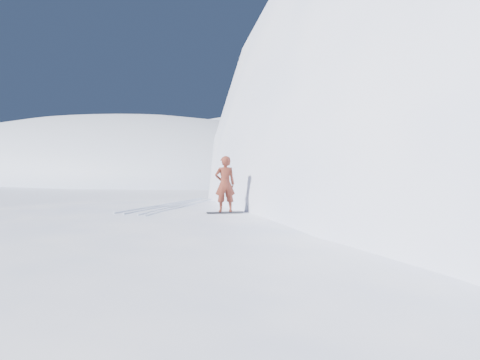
{
  "coord_description": "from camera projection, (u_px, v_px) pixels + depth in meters",
  "views": [
    {
      "loc": [
        11.22,
        -8.51,
        4.33
      ],
      "look_at": [
        2.89,
        4.9,
        3.5
      ],
      "focal_mm": 32.0,
      "sensor_mm": 36.0,
      "label": 1
    }
  ],
  "objects": [
    {
      "name": "peak_shoulder",
      "position": [
        478.0,
        231.0,
        25.06
      ],
      "size": [
        28.0,
        24.0,
        18.0
      ],
      "primitive_type": "ellipsoid",
      "color": "white",
      "rests_on": "ground"
    },
    {
      "name": "snowboard",
      "position": [
        225.0,
        212.0,
        15.01
      ],
      "size": [
        1.1,
        1.08,
        0.02
      ],
      "primitive_type": "cube",
      "rotation": [
        0.0,
        0.0,
        0.77
      ],
      "color": "black",
      "rests_on": "near_ridge"
    },
    {
      "name": "ground",
      "position": [
        79.0,
        296.0,
        13.35
      ],
      "size": [
        400.0,
        400.0,
        0.0
      ],
      "primitive_type": "plane",
      "color": "white",
      "rests_on": "ground"
    },
    {
      "name": "near_ridge",
      "position": [
        168.0,
        278.0,
        15.37
      ],
      "size": [
        36.0,
        28.0,
        4.8
      ],
      "primitive_type": "ellipsoid",
      "color": "white",
      "rests_on": "ground"
    },
    {
      "name": "board_tracks",
      "position": [
        174.0,
        205.0,
        17.28
      ],
      "size": [
        2.17,
        5.97,
        0.04
      ],
      "color": "silver",
      "rests_on": "ground"
    },
    {
      "name": "snowboarder",
      "position": [
        225.0,
        184.0,
        14.96
      ],
      "size": [
        0.84,
        0.84,
        1.96
      ],
      "primitive_type": "imported",
      "rotation": [
        0.0,
        0.0,
        3.91
      ],
      "color": "maroon",
      "rests_on": "snowboard"
    },
    {
      "name": "wind_bumps",
      "position": [
        119.0,
        277.0,
        15.45
      ],
      "size": [
        16.0,
        14.4,
        1.0
      ],
      "color": "white",
      "rests_on": "ground"
    },
    {
      "name": "far_ridge_a",
      "position": [
        101.0,
        176.0,
        101.13
      ],
      "size": [
        120.0,
        70.0,
        28.0
      ],
      "primitive_type": "ellipsoid",
      "color": "white",
      "rests_on": "ground"
    },
    {
      "name": "vapor_plume",
      "position": [
        127.0,
        181.0,
        78.66
      ],
      "size": [
        9.88,
        7.91,
        6.92
      ],
      "primitive_type": "ellipsoid",
      "color": "white",
      "rests_on": "ground"
    },
    {
      "name": "far_ridge_c",
      "position": [
        303.0,
        172.0,
        127.75
      ],
      "size": [
        140.0,
        90.0,
        36.0
      ],
      "primitive_type": "ellipsoid",
      "color": "white",
      "rests_on": "ground"
    }
  ]
}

